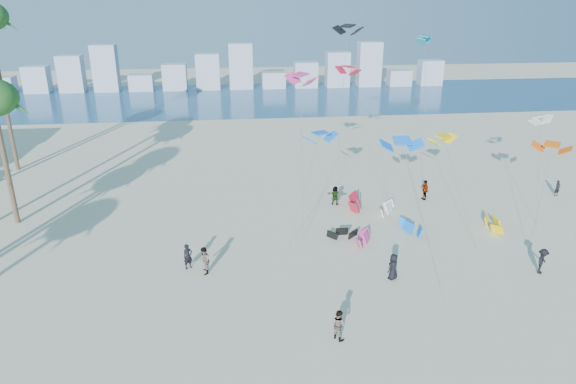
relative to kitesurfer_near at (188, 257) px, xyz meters
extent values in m
plane|color=navy|center=(4.11, 58.10, -0.90)|extent=(220.00, 220.00, 0.00)
imported|color=black|center=(0.00, 0.00, 0.00)|extent=(0.79, 0.71, 1.81)
imported|color=gray|center=(8.68, -8.64, -0.02)|extent=(1.04, 1.09, 1.77)
imported|color=black|center=(13.51, -2.91, 0.00)|extent=(1.05, 1.00, 1.81)
imported|color=gray|center=(20.50, 10.26, 0.02)|extent=(0.65, 1.15, 1.85)
imported|color=black|center=(23.66, -3.32, 0.00)|extent=(1.31, 1.29, 1.81)
imported|color=gray|center=(12.18, 9.98, -0.05)|extent=(1.65, 1.08, 1.71)
imported|color=black|center=(32.99, 9.70, -0.14)|extent=(0.63, 0.49, 1.52)
imported|color=gray|center=(1.13, -0.84, 0.06)|extent=(0.78, 0.98, 1.93)
cylinder|color=#595959|center=(8.65, 4.34, 2.91)|extent=(2.87, 3.71, 7.64)
cylinder|color=#595959|center=(14.70, 8.93, 4.99)|extent=(2.87, 5.61, 11.80)
cylinder|color=#595959|center=(20.11, 2.62, 2.85)|extent=(1.74, 4.19, 7.52)
cylinder|color=#595959|center=(8.46, 4.90, 5.12)|extent=(0.03, 2.67, 12.06)
cylinder|color=#595959|center=(20.91, 13.13, 6.01)|extent=(0.96, 5.91, 13.84)
cylinder|color=#595959|center=(25.94, 1.52, 2.57)|extent=(2.91, 3.96, 6.96)
cylinder|color=#595959|center=(13.66, 15.34, 6.45)|extent=(1.33, 3.64, 14.72)
cylinder|color=#595959|center=(28.08, 5.60, 3.16)|extent=(1.12, 3.78, 8.14)
cylinder|color=#595959|center=(14.96, -3.62, 3.52)|extent=(1.61, 5.77, 8.87)
cylinder|color=brown|center=(-14.45, 9.10, 4.24)|extent=(0.40, 0.40, 10.29)
cylinder|color=brown|center=(-19.40, 23.10, 6.82)|extent=(0.40, 0.40, 15.45)
cube|color=#9EADBF|center=(-37.89, 68.10, 0.60)|extent=(4.40, 3.00, 3.00)
cube|color=#9EADBF|center=(-31.69, 68.10, 1.50)|extent=(4.40, 3.00, 4.80)
cube|color=#9EADBF|center=(-25.49, 68.10, 2.40)|extent=(4.40, 3.00, 6.60)
cube|color=#9EADBF|center=(-19.29, 68.10, 3.30)|extent=(4.40, 3.00, 8.40)
cube|color=#9EADBF|center=(-13.09, 68.10, 0.60)|extent=(4.40, 3.00, 3.00)
cube|color=#9EADBF|center=(-6.89, 68.10, 1.50)|extent=(4.40, 3.00, 4.80)
cube|color=#9EADBF|center=(-0.69, 68.10, 2.40)|extent=(4.40, 3.00, 6.60)
cube|color=#9EADBF|center=(5.51, 68.10, 3.30)|extent=(4.40, 3.00, 8.40)
cube|color=#9EADBF|center=(11.71, 68.10, 0.60)|extent=(4.40, 3.00, 3.00)
cube|color=#9EADBF|center=(17.91, 68.10, 1.50)|extent=(4.40, 3.00, 4.80)
cube|color=#9EADBF|center=(24.11, 68.10, 2.40)|extent=(4.40, 3.00, 6.60)
cube|color=#9EADBF|center=(30.31, 68.10, 3.30)|extent=(4.40, 3.00, 8.40)
cube|color=#9EADBF|center=(36.51, 68.10, 0.60)|extent=(4.40, 3.00, 3.00)
cube|color=#9EADBF|center=(42.71, 68.10, 1.50)|extent=(4.40, 3.00, 4.80)
camera|label=1|loc=(3.33, -31.73, 17.05)|focal=32.28mm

